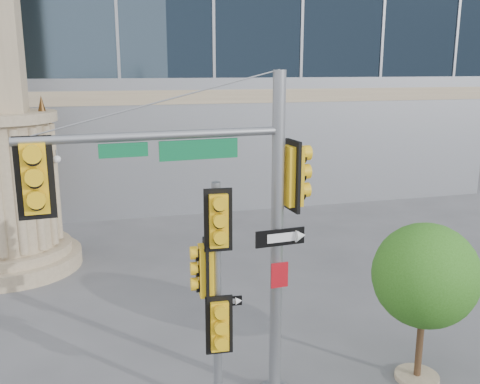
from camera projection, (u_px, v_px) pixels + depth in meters
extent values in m
cylinder|color=tan|center=(13.00, 260.00, 17.61)|extent=(4.40, 4.40, 0.50)
cylinder|color=tan|center=(12.00, 249.00, 17.51)|extent=(3.80, 3.80, 0.30)
cylinder|color=tan|center=(5.00, 185.00, 17.02)|extent=(3.00, 3.00, 4.00)
cone|color=#472D14|center=(41.00, 103.00, 16.78)|extent=(0.24, 0.24, 0.50)
cylinder|color=slate|center=(277.00, 243.00, 10.11)|extent=(0.24, 0.24, 6.41)
cylinder|color=slate|center=(155.00, 136.00, 8.89)|extent=(4.49, 0.47, 0.15)
cube|color=#0C6939|center=(199.00, 149.00, 9.18)|extent=(1.39, 0.14, 0.34)
cube|color=yellow|center=(35.00, 178.00, 8.40)|extent=(0.61, 0.34, 1.34)
cube|color=yellow|center=(293.00, 176.00, 9.92)|extent=(0.34, 0.61, 1.34)
cube|color=black|center=(280.00, 237.00, 9.94)|extent=(0.98, 0.10, 0.32)
cube|color=#B51019|center=(279.00, 275.00, 10.11)|extent=(0.34, 0.06, 0.49)
cylinder|color=slate|center=(217.00, 302.00, 9.81)|extent=(0.16, 0.16, 4.51)
cube|color=yellow|center=(218.00, 220.00, 9.25)|extent=(0.51, 0.29, 1.13)
cube|color=yellow|center=(206.00, 270.00, 9.63)|extent=(0.29, 0.51, 1.13)
cube|color=yellow|center=(219.00, 325.00, 9.70)|extent=(0.51, 0.29, 1.13)
cube|color=black|center=(227.00, 301.00, 9.73)|extent=(0.56, 0.07, 0.18)
cylinder|color=tan|center=(417.00, 377.00, 11.33)|extent=(0.92, 0.92, 0.10)
cylinder|color=#382314|center=(420.00, 340.00, 11.13)|extent=(0.14, 0.14, 1.84)
sphere|color=#2B6417|center=(425.00, 275.00, 10.81)|extent=(2.15, 2.15, 2.15)
sphere|color=#2B6417|center=(436.00, 282.00, 11.24)|extent=(1.33, 1.33, 1.33)
sphere|color=#2B6417|center=(416.00, 294.00, 10.53)|extent=(1.12, 1.12, 1.12)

